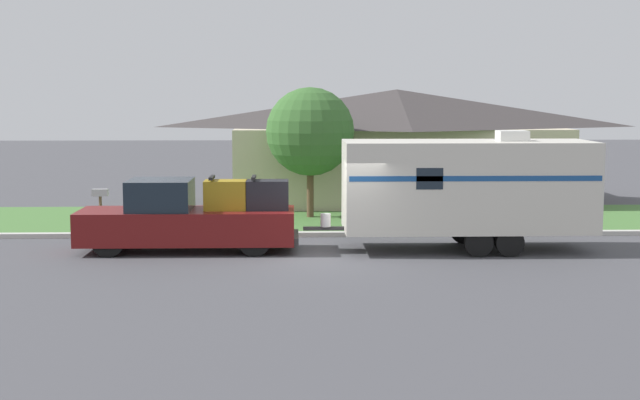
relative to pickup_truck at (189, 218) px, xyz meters
name	(u,v)px	position (x,y,z in m)	size (l,w,h in m)	color
ground_plane	(338,259)	(4.01, -1.33, -0.91)	(120.00, 120.00, 0.00)	#47474C
curb_strip	(332,234)	(4.01, 2.42, -0.84)	(80.00, 0.30, 0.14)	beige
lawn_strip	(327,219)	(4.01, 6.07, -0.89)	(80.00, 7.00, 0.03)	#477538
house_across_street	(396,144)	(6.96, 11.17, 1.40)	(13.61, 6.90, 4.46)	beige
pickup_truck	(189,218)	(0.00, 0.00, 0.00)	(5.97, 1.90, 2.06)	black
travel_trailer	(467,186)	(7.62, 0.00, 0.86)	(7.87, 2.43, 3.29)	black
mailbox	(100,199)	(-3.09, 3.25, 0.15)	(0.48, 0.20, 1.38)	brown
tree_in_yard	(310,132)	(3.44, 6.55, 2.08)	(3.05, 3.05, 4.52)	brown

